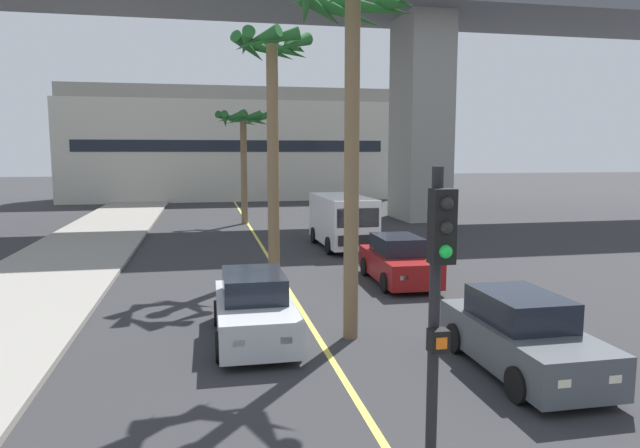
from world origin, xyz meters
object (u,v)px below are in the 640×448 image
palm_tree_near_median (243,130)px  palm_tree_mid_median (272,82)px  car_queue_second (521,336)px  delivery_van (342,220)px  car_queue_front (254,309)px  traffic_light_median_near (437,310)px  car_queue_third (398,261)px  palm_tree_far_median (353,38)px

palm_tree_near_median → palm_tree_mid_median: (0.07, -14.44, 1.15)m
palm_tree_near_median → car_queue_second: bearing=-81.3°
car_queue_second → delivery_van: bearing=90.0°
palm_tree_mid_median → car_queue_front: bearing=-100.4°
car_queue_front → traffic_light_median_near: bearing=-80.3°
delivery_van → car_queue_second: bearing=-90.0°
car_queue_front → car_queue_third: size_ratio=0.99×
traffic_light_median_near → palm_tree_near_median: bearing=90.0°
traffic_light_median_near → palm_tree_far_median: palm_tree_far_median is taller
delivery_van → car_queue_front: bearing=-112.8°
palm_tree_near_median → palm_tree_far_median: (0.97, -22.02, 1.23)m
delivery_van → palm_tree_near_median: 11.28m
traffic_light_median_near → palm_tree_far_median: 8.33m
car_queue_front → car_queue_second: (5.03, -3.01, 0.00)m
palm_tree_mid_median → palm_tree_near_median: bearing=90.3°
car_queue_third → traffic_light_median_near: size_ratio=0.99×
car_queue_second → palm_tree_near_median: size_ratio=0.60×
traffic_light_median_near → palm_tree_mid_median: (0.06, 14.75, 4.06)m
delivery_van → palm_tree_near_median: bearing=111.3°
car_queue_second → palm_tree_near_median: 25.47m
palm_tree_mid_median → car_queue_third: bearing=-31.8°
car_queue_third → palm_tree_near_median: 17.99m
palm_tree_far_median → palm_tree_mid_median: bearing=96.7°
car_queue_front → palm_tree_far_median: bearing=-8.1°
car_queue_second → car_queue_third: bearing=88.6°
palm_tree_near_median → palm_tree_far_median: bearing=-87.5°
traffic_light_median_near → palm_tree_near_median: 29.34m
delivery_van → palm_tree_far_median: size_ratio=0.64×
car_queue_third → traffic_light_median_near: bearing=-107.7°
car_queue_second → delivery_van: size_ratio=0.78×
car_queue_second → traffic_light_median_near: traffic_light_median_near is taller
car_queue_third → palm_tree_far_median: palm_tree_far_median is taller
car_queue_front → car_queue_third: same height
car_queue_second → palm_tree_near_median: palm_tree_near_median is taller
delivery_van → palm_tree_mid_median: 8.14m
delivery_van → palm_tree_mid_median: palm_tree_mid_median is taller
traffic_light_median_near → car_queue_second: bearing=50.0°
car_queue_front → traffic_light_median_near: traffic_light_median_near is taller
car_queue_front → car_queue_second: size_ratio=1.00×
car_queue_third → traffic_light_median_near: traffic_light_median_near is taller
car_queue_front → palm_tree_far_median: size_ratio=0.50×
car_queue_front → palm_tree_far_median: 6.54m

